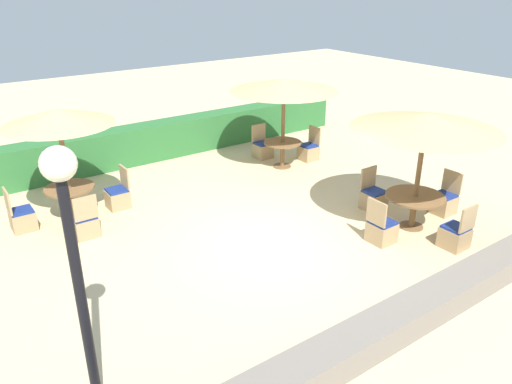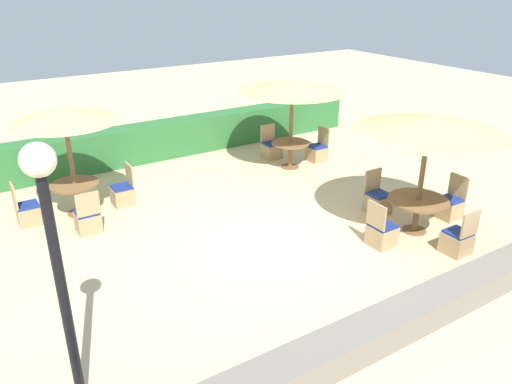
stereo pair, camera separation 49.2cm
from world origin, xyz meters
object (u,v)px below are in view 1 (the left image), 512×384
object	(u,v)px
parasol_back_right	(284,85)
patio_chair_back_left_south	(85,224)
patio_chair_back_right_east	(309,151)
parasol_back_left	(58,117)
round_table_back_left	(70,194)
patio_chair_front_right_east	(444,202)
lamp_post	(70,236)
round_table_front_right	(415,201)
parasol_front_right	(426,122)
patio_chair_front_right_north	(373,198)
patio_chair_front_right_south	(456,235)
patio_chair_back_right_north	(262,149)
patio_chair_back_left_west	(22,218)
patio_chair_back_left_east	(118,197)
round_table_back_right	(283,148)
patio_chair_front_right_west	(381,230)

from	to	relation	value
parasol_back_right	patio_chair_back_left_south	xyz separation A→B (m)	(-5.63, -0.82, -1.96)
patio_chair_back_right_east	parasol_back_left	world-z (taller)	parasol_back_left
round_table_back_left	patio_chair_front_right_east	bearing A→B (deg)	-33.66
lamp_post	round_table_front_right	world-z (taller)	lamp_post
parasol_front_right	parasol_back_right	bearing A→B (deg)	89.82
patio_chair_front_right_north	patio_chair_front_right_east	bearing A→B (deg)	136.86
patio_chair_front_right_south	patio_chair_front_right_east	xyz separation A→B (m)	(1.14, 1.07, 0.00)
patio_chair_back_right_north	parasol_front_right	world-z (taller)	parasol_front_right
lamp_post	patio_chair_front_right_north	distance (m)	7.47
parasol_back_right	patio_chair_front_right_east	xyz separation A→B (m)	(1.10, -4.30, -1.96)
patio_chair_back_right_east	patio_chair_front_right_east	world-z (taller)	same
parasol_back_right	patio_chair_back_right_east	world-z (taller)	parasol_back_right
patio_chair_back_right_north	patio_chair_front_right_south	size ratio (longest dim) A/B	1.00
lamp_post	patio_chair_back_left_west	world-z (taller)	lamp_post
patio_chair_back_left_east	patio_chair_front_right_east	size ratio (longest dim) A/B	1.00
round_table_back_left	parasol_front_right	xyz separation A→B (m)	(5.58, -4.50, 1.69)
patio_chair_back_right_east	patio_chair_back_left_east	bearing A→B (deg)	89.12
parasol_back_left	patio_chair_back_left_south	distance (m)	2.18
parasol_back_left	patio_chair_front_right_south	world-z (taller)	parasol_back_left
round_table_back_right	patio_chair_back_right_north	bearing A→B (deg)	89.24
patio_chair_back_right_north	patio_chair_back_left_east	bearing A→B (deg)	10.22
round_table_front_right	patio_chair_back_left_west	bearing A→B (deg)	145.32
parasol_front_right	patio_chair_front_right_west	bearing A→B (deg)	-177.21
parasol_back_left	patio_chair_front_right_west	size ratio (longest dim) A/B	2.57
patio_chair_back_left_west	parasol_front_right	distance (m)	8.24
round_table_back_right	patio_chair_back_right_east	xyz separation A→B (m)	(0.96, 0.01, -0.29)
patio_chair_front_right_west	patio_chair_front_right_east	world-z (taller)	same
patio_chair_back_right_north	patio_chair_front_right_west	xyz separation A→B (m)	(-1.04, -5.32, 0.00)
round_table_front_right	patio_chair_front_right_south	size ratio (longest dim) A/B	1.29
patio_chair_front_right_north	round_table_back_left	bearing A→B (deg)	-31.48
patio_chair_back_left_west	patio_chair_front_right_north	distance (m)	7.45
patio_chair_back_right_east	round_table_back_left	xyz separation A→B (m)	(-6.55, 0.14, 0.30)
round_table_front_right	round_table_back_right	bearing A→B (deg)	89.82
round_table_back_left	patio_chair_back_left_west	xyz separation A→B (m)	(-1.00, 0.05, -0.30)
round_table_back_right	round_table_back_left	bearing A→B (deg)	178.41
patio_chair_back_right_north	patio_chair_front_right_west	size ratio (longest dim) A/B	1.00
patio_chair_back_right_north	patio_chair_front_right_north	size ratio (longest dim) A/B	1.00
parasol_front_right	patio_chair_front_right_east	world-z (taller)	parasol_front_right
patio_chair_back_left_south	patio_chair_front_right_west	bearing A→B (deg)	-37.83
parasol_back_right	patio_chair_back_right_north	distance (m)	2.17
patio_chair_back_left_south	round_table_back_left	bearing A→B (deg)	87.67
patio_chair_back_left_south	parasol_front_right	xyz separation A→B (m)	(5.62, -3.53, 1.98)
round_table_back_right	patio_chair_front_right_south	xyz separation A→B (m)	(-0.04, -5.37, -0.29)
patio_chair_back_left_south	round_table_front_right	distance (m)	6.64
round_table_back_left	patio_chair_back_left_west	bearing A→B (deg)	176.94
lamp_post	round_table_back_left	size ratio (longest dim) A/B	3.22
parasol_front_right	round_table_front_right	world-z (taller)	parasol_front_right
lamp_post	patio_chair_back_left_west	size ratio (longest dim) A/B	3.57
patio_chair_back_right_east	parasol_front_right	distance (m)	4.88
lamp_post	patio_chair_back_left_south	bearing A→B (deg)	73.55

